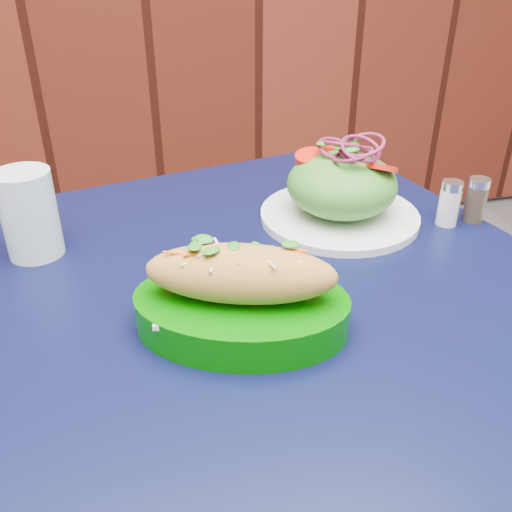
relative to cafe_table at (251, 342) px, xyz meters
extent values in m
cube|color=black|center=(0.00, 0.00, 0.07)|extent=(0.94, 0.94, 0.03)
cylinder|color=black|center=(-0.39, 0.26, -0.30)|extent=(0.04, 0.04, 0.72)
cylinder|color=black|center=(0.26, 0.39, -0.30)|extent=(0.04, 0.04, 0.72)
cylinder|color=silver|center=(-0.39, 0.23, -0.42)|extent=(0.03, 0.03, 0.49)
cylinder|color=silver|center=(0.67, 0.24, -0.42)|extent=(0.03, 0.03, 0.49)
cube|color=white|center=(-0.03, -0.08, 0.12)|extent=(0.20, 0.14, 0.01)
ellipsoid|color=gold|center=(-0.03, -0.08, 0.16)|extent=(0.22, 0.14, 0.06)
cylinder|color=white|center=(0.18, 0.15, 0.09)|extent=(0.24, 0.24, 0.01)
ellipsoid|color=#4C992D|center=(0.18, 0.15, 0.14)|extent=(0.16, 0.16, 0.09)
cylinder|color=red|center=(0.22, 0.11, 0.18)|extent=(0.05, 0.05, 0.01)
cylinder|color=red|center=(0.14, 0.18, 0.18)|extent=(0.05, 0.05, 0.01)
cylinder|color=red|center=(0.18, 0.20, 0.18)|extent=(0.05, 0.05, 0.01)
torus|color=maroon|center=(0.18, 0.15, 0.19)|extent=(0.06, 0.06, 0.01)
torus|color=maroon|center=(0.18, 0.15, 0.20)|extent=(0.06, 0.06, 0.01)
torus|color=maroon|center=(0.18, 0.15, 0.20)|extent=(0.06, 0.06, 0.01)
torus|color=maroon|center=(0.18, 0.15, 0.21)|extent=(0.06, 0.06, 0.01)
torus|color=maroon|center=(0.18, 0.15, 0.21)|extent=(0.06, 0.06, 0.01)
torus|color=maroon|center=(0.18, 0.15, 0.21)|extent=(0.06, 0.06, 0.01)
cylinder|color=silver|center=(-0.26, 0.16, 0.15)|extent=(0.07, 0.07, 0.12)
cylinder|color=white|center=(0.33, 0.09, 0.12)|extent=(0.03, 0.03, 0.06)
cylinder|color=silver|center=(0.33, 0.09, 0.15)|extent=(0.03, 0.03, 0.01)
cylinder|color=#3F3326|center=(0.37, 0.09, 0.12)|extent=(0.03, 0.03, 0.06)
cylinder|color=silver|center=(0.37, 0.09, 0.15)|extent=(0.03, 0.03, 0.01)
camera|label=1|loc=(-0.15, -0.58, 0.48)|focal=40.00mm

